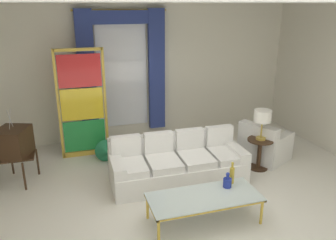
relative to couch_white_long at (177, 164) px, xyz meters
name	(u,v)px	position (x,y,z in m)	size (l,w,h in m)	color
ground_plane	(182,199)	(-0.13, -0.66, -0.31)	(16.00, 16.00, 0.00)	silver
wall_rear	(139,72)	(-0.13, 2.40, 1.19)	(8.00, 0.12, 3.00)	silver
ceiling_slab	(168,1)	(-0.13, 0.14, 2.71)	(8.00, 7.60, 0.04)	white
curtained_window	(122,64)	(-0.52, 2.24, 1.44)	(2.00, 0.17, 2.70)	white
couch_white_long	(177,164)	(0.00, 0.00, 0.00)	(2.35, 0.96, 0.86)	white
coffee_table	(204,198)	(-0.03, -1.30, 0.07)	(1.59, 0.68, 0.41)	silver
bottle_blue_decanter	(227,182)	(0.39, -1.17, 0.19)	(0.13, 0.13, 0.24)	navy
bottle_crystal_tall	(232,175)	(0.51, -1.08, 0.25)	(0.07, 0.07, 0.35)	gold
vintage_tv	(14,143)	(-2.70, 0.74, 0.42)	(0.68, 0.72, 1.35)	#382314
armchair_white	(264,146)	(1.92, 0.27, -0.02)	(1.10, 1.09, 0.80)	white
stained_glass_divider	(82,106)	(-1.47, 1.53, 0.75)	(0.95, 0.05, 2.20)	gold
peacock_figurine	(107,152)	(-1.10, 1.06, -0.09)	(0.44, 0.60, 0.50)	beige
round_side_table	(259,151)	(1.62, -0.05, 0.05)	(0.48, 0.48, 0.59)	#382314
table_lamp_brass	(263,117)	(1.62, -0.05, 0.72)	(0.32, 0.32, 0.57)	#B29338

